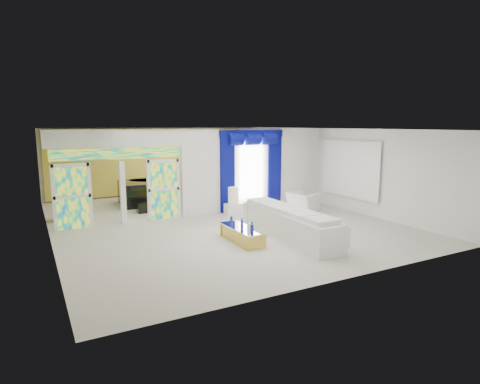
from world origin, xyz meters
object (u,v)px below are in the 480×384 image
armchair (303,202)px  grand_piano (139,193)px  coffee_table (242,235)px  console_table (241,208)px  white_sofa (289,225)px

armchair → grand_piano: 6.45m
coffee_table → console_table: bearing=62.3°
console_table → armchair: armchair is taller
white_sofa → grand_piano: bearing=112.5°
console_table → grand_piano: size_ratio=0.65×
coffee_table → grand_piano: bearing=100.0°
white_sofa → coffee_table: size_ratio=2.32×
grand_piano → armchair: bearing=-37.2°
grand_piano → coffee_table: bearing=-78.5°
white_sofa → coffee_table: white_sofa is taller
coffee_table → console_table: 3.45m
grand_piano → console_table: bearing=-49.7°
coffee_table → grand_piano: 6.57m
armchair → grand_piano: size_ratio=0.57×
armchair → grand_piano: (-5.03, 4.03, 0.12)m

